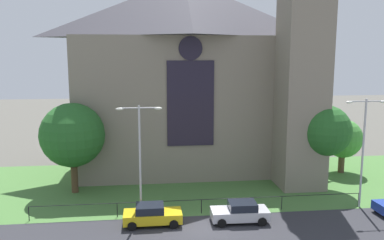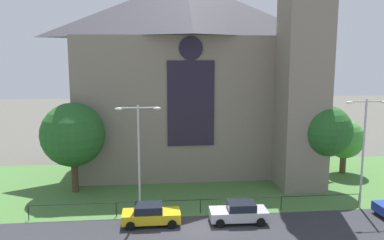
% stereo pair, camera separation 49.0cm
% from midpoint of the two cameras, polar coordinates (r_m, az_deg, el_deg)
% --- Properties ---
extents(ground, '(160.00, 160.00, 0.00)m').
position_cam_midpoint_polar(ground, '(38.91, -0.04, -9.00)').
color(ground, '#56544C').
extents(road_asphalt, '(120.00, 8.00, 0.01)m').
position_cam_midpoint_polar(road_asphalt, '(27.84, 2.55, -16.66)').
color(road_asphalt, '#2D2D33').
rests_on(road_asphalt, ground).
extents(grass_verge, '(120.00, 20.00, 0.01)m').
position_cam_midpoint_polar(grass_verge, '(37.03, 0.28, -9.95)').
color(grass_verge, '#477538').
rests_on(grass_verge, ground).
extents(church_building, '(23.20, 16.20, 26.00)m').
position_cam_midpoint_polar(church_building, '(42.58, 0.49, 6.66)').
color(church_building, gray).
rests_on(church_building, ground).
extents(iron_railing, '(25.89, 0.07, 1.13)m').
position_cam_midpoint_polar(iron_railing, '(31.59, 1.67, -11.55)').
color(iron_railing, black).
rests_on(iron_railing, ground).
extents(tree_right_near, '(4.65, 4.65, 7.76)m').
position_cam_midpoint_polar(tree_right_near, '(37.95, 18.93, -1.55)').
color(tree_right_near, brown).
rests_on(tree_right_near, ground).
extents(tree_left_near, '(5.67, 5.67, 8.07)m').
position_cam_midpoint_polar(tree_left_near, '(36.73, -16.27, -2.05)').
color(tree_left_near, '#4C3823').
rests_on(tree_left_near, ground).
extents(tree_right_far, '(4.02, 4.02, 5.65)m').
position_cam_midpoint_polar(tree_right_far, '(44.28, 21.21, -2.56)').
color(tree_right_far, brown).
rests_on(tree_right_far, ground).
extents(streetlamp_near, '(3.37, 0.26, 8.56)m').
position_cam_midpoint_polar(streetlamp_near, '(29.96, -7.15, -3.85)').
color(streetlamp_near, '#B2B2B7').
rests_on(streetlamp_near, ground).
extents(streetlamp_far, '(3.37, 0.26, 8.82)m').
position_cam_midpoint_polar(streetlamp_far, '(34.32, 23.71, -2.66)').
color(streetlamp_far, '#B2B2B7').
rests_on(streetlamp_far, ground).
extents(parked_car_yellow, '(4.20, 2.03, 1.51)m').
position_cam_midpoint_polar(parked_car_yellow, '(29.87, -5.44, -13.28)').
color(parked_car_yellow, gold).
rests_on(parked_car_yellow, ground).
extents(parked_car_silver, '(4.24, 2.11, 1.51)m').
position_cam_midpoint_polar(parked_car_silver, '(30.35, 7.20, -12.93)').
color(parked_car_silver, '#B7B7BC').
rests_on(parked_car_silver, ground).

